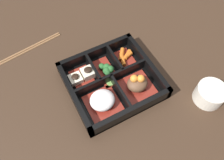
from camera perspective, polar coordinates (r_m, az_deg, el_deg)
ground_plane at (r=0.68m, az=0.00°, el=-1.10°), size 3.00×3.00×0.00m
bento_base at (r=0.67m, az=0.00°, el=-0.89°), size 0.26×0.24×0.01m
bento_rim at (r=0.66m, az=-0.10°, el=0.17°), size 0.26×0.24×0.05m
bowl_stew at (r=0.64m, az=6.59°, el=-0.98°), size 0.09×0.09×0.06m
bowl_rice at (r=0.62m, az=-2.52°, el=-5.43°), size 0.09×0.09×0.04m
bowl_carrots at (r=0.71m, az=3.31°, el=5.87°), size 0.06×0.08×0.02m
bowl_greens at (r=0.68m, az=-1.44°, el=2.93°), size 0.05×0.08×0.03m
bowl_tofu at (r=0.67m, az=-7.57°, el=1.12°), size 0.08×0.08×0.04m
bowl_pickles at (r=0.66m, az=-0.81°, el=-0.22°), size 0.04×0.04×0.01m
tea_cup at (r=0.69m, az=24.24°, el=-3.31°), size 0.09×0.09×0.05m
chopsticks at (r=0.81m, az=-20.78°, el=7.81°), size 0.23×0.05×0.01m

